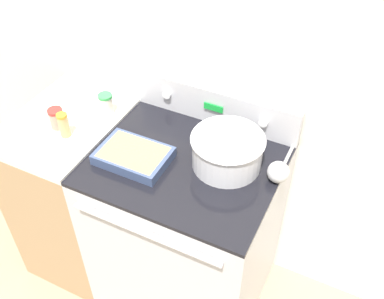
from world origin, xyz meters
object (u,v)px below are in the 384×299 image
at_px(ladle, 279,171).
at_px(spice_jar_green_cap, 106,104).
at_px(mixing_bowl, 227,150).
at_px(casserole_dish, 134,155).
at_px(spice_jar_red_cap, 57,118).
at_px(spice_jar_orange_cap, 64,125).

xyz_separation_m(ladle, spice_jar_green_cap, (-0.84, 0.05, 0.02)).
distance_m(mixing_bowl, casserole_dish, 0.39).
distance_m(mixing_bowl, spice_jar_red_cap, 0.77).
relative_size(ladle, spice_jar_orange_cap, 2.56).
distance_m(ladle, spice_jar_red_cap, 0.99).
height_order(spice_jar_green_cap, spice_jar_red_cap, spice_jar_green_cap).
height_order(mixing_bowl, spice_jar_red_cap, mixing_bowl).
distance_m(casserole_dish, ladle, 0.59).
xyz_separation_m(ladle, spice_jar_red_cap, (-0.98, -0.13, 0.02)).
relative_size(ladle, spice_jar_red_cap, 3.14).
distance_m(spice_jar_orange_cap, spice_jar_red_cap, 0.08).
distance_m(mixing_bowl, spice_jar_orange_cap, 0.71).
height_order(mixing_bowl, ladle, mixing_bowl).
xyz_separation_m(mixing_bowl, spice_jar_red_cap, (-0.76, -0.12, -0.02)).
height_order(ladle, spice_jar_orange_cap, spice_jar_orange_cap).
xyz_separation_m(casserole_dish, spice_jar_orange_cap, (-0.34, -0.01, 0.04)).
bearing_deg(casserole_dish, spice_jar_orange_cap, -178.65).
height_order(mixing_bowl, casserole_dish, mixing_bowl).
bearing_deg(spice_jar_red_cap, casserole_dish, -3.65).
distance_m(spice_jar_green_cap, spice_jar_orange_cap, 0.23).
distance_m(mixing_bowl, spice_jar_green_cap, 0.63).
bearing_deg(mixing_bowl, spice_jar_red_cap, -171.12).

